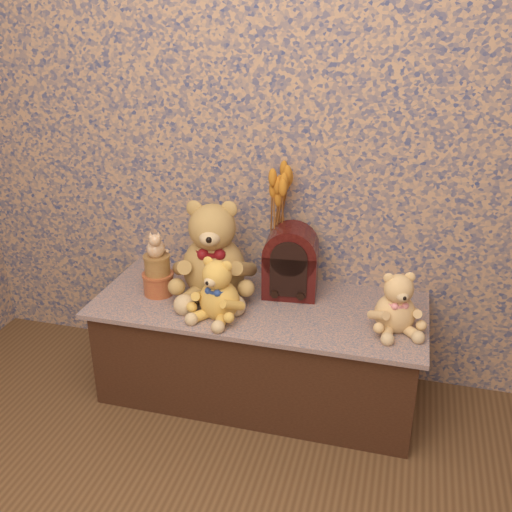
# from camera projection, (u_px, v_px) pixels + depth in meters

# --- Properties ---
(display_shelf) EXTENTS (1.40, 0.59, 0.46)m
(display_shelf) POSITION_uv_depth(u_px,v_px,m) (259.00, 349.00, 2.58)
(display_shelf) COLOR #374F71
(display_shelf) RESTS_ON ground
(teddy_large) EXTENTS (0.45, 0.50, 0.46)m
(teddy_large) POSITION_uv_depth(u_px,v_px,m) (213.00, 244.00, 2.48)
(teddy_large) COLOR #A88641
(teddy_large) RESTS_ON display_shelf
(teddy_medium) EXTENTS (0.27, 0.30, 0.28)m
(teddy_medium) POSITION_uv_depth(u_px,v_px,m) (219.00, 285.00, 2.33)
(teddy_medium) COLOR gold
(teddy_medium) RESTS_ON display_shelf
(teddy_small) EXTENTS (0.28, 0.31, 0.26)m
(teddy_small) POSITION_uv_depth(u_px,v_px,m) (396.00, 299.00, 2.24)
(teddy_small) COLOR tan
(teddy_small) RESTS_ON display_shelf
(cathedral_radio) EXTENTS (0.25, 0.19, 0.32)m
(cathedral_radio) POSITION_uv_depth(u_px,v_px,m) (291.00, 261.00, 2.50)
(cathedral_radio) COLOR #360909
(cathedral_radio) RESTS_ON display_shelf
(ceramic_vase) EXTENTS (0.12, 0.12, 0.20)m
(ceramic_vase) POSITION_uv_depth(u_px,v_px,m) (278.00, 264.00, 2.61)
(ceramic_vase) COLOR tan
(ceramic_vase) RESTS_ON display_shelf
(dried_stalks) EXTENTS (0.29, 0.29, 0.43)m
(dried_stalks) POSITION_uv_depth(u_px,v_px,m) (279.00, 198.00, 2.48)
(dried_stalks) COLOR orange
(dried_stalks) RESTS_ON ceramic_vase
(biscuit_tin_lower) EXTENTS (0.16, 0.16, 0.09)m
(biscuit_tin_lower) POSITION_uv_depth(u_px,v_px,m) (159.00, 284.00, 2.54)
(biscuit_tin_lower) COLOR #CB7D3B
(biscuit_tin_lower) RESTS_ON display_shelf
(biscuit_tin_upper) EXTENTS (0.14, 0.14, 0.09)m
(biscuit_tin_upper) POSITION_uv_depth(u_px,v_px,m) (157.00, 265.00, 2.51)
(biscuit_tin_upper) COLOR tan
(biscuit_tin_upper) RESTS_ON biscuit_tin_lower
(cat_figurine) EXTENTS (0.12, 0.13, 0.12)m
(cat_figurine) POSITION_uv_depth(u_px,v_px,m) (155.00, 243.00, 2.47)
(cat_figurine) COLOR silver
(cat_figurine) RESTS_ON biscuit_tin_upper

